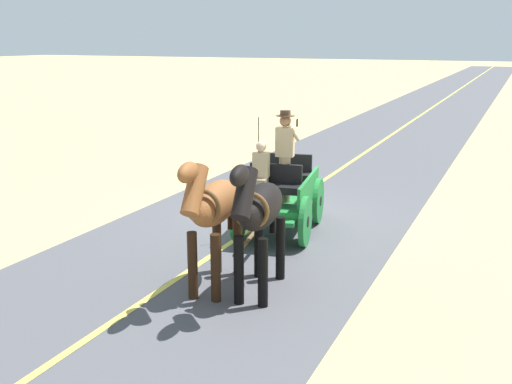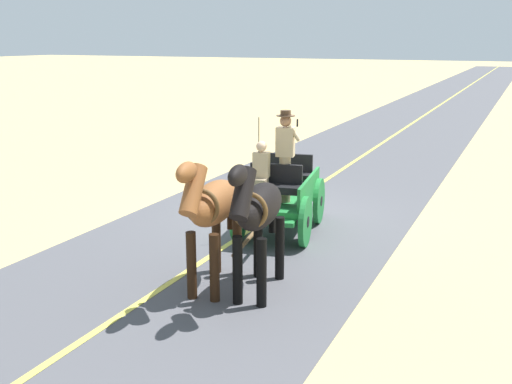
# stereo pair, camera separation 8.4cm
# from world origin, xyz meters

# --- Properties ---
(ground_plane) EXTENTS (200.00, 200.00, 0.00)m
(ground_plane) POSITION_xyz_m (0.00, 0.00, 0.00)
(ground_plane) COLOR tan
(road_surface) EXTENTS (5.92, 160.00, 0.01)m
(road_surface) POSITION_xyz_m (0.00, 0.00, 0.00)
(road_surface) COLOR #4C4C51
(road_surface) RESTS_ON ground
(road_centre_stripe) EXTENTS (0.12, 160.00, 0.00)m
(road_centre_stripe) POSITION_xyz_m (0.00, 0.00, 0.01)
(road_centre_stripe) COLOR #DBCC4C
(road_centre_stripe) RESTS_ON road_surface
(horse_drawn_carriage) EXTENTS (1.79, 4.51, 2.50)m
(horse_drawn_carriage) POSITION_xyz_m (-0.60, 1.02, 0.82)
(horse_drawn_carriage) COLOR #1E7233
(horse_drawn_carriage) RESTS_ON ground
(horse_near_side) EXTENTS (0.79, 2.15, 2.21)m
(horse_near_side) POSITION_xyz_m (-1.44, 3.95, 1.32)
(horse_near_side) COLOR black
(horse_near_side) RESTS_ON ground
(horse_off_side) EXTENTS (0.79, 2.15, 2.21)m
(horse_off_side) POSITION_xyz_m (-0.74, 4.07, 1.32)
(horse_off_side) COLOR brown
(horse_off_side) RESTS_ON ground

